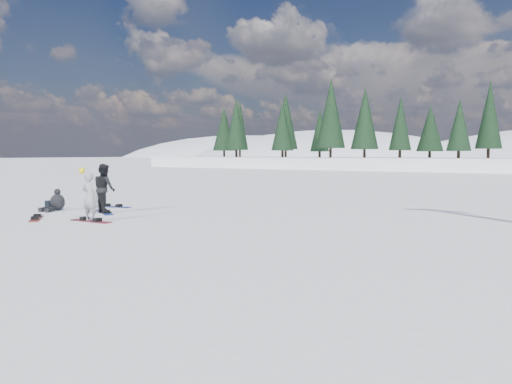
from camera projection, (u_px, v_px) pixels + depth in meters
ground at (89, 221)px, 15.10m from camera, size 420.00×420.00×0.00m
alpine_backdrop at (498, 198)px, 180.83m from camera, size 412.50×227.00×53.20m
snowboarder_woman at (90, 197)px, 14.98m from camera, size 0.60×0.45×1.64m
snowboarder_man at (104, 188)px, 17.19m from camera, size 0.99×0.88×1.71m
seated_rider at (56, 202)px, 17.96m from camera, size 0.71×1.02×0.79m
gear_bag at (51, 205)px, 18.56m from camera, size 0.52×0.42×0.30m
snowboard_woman at (91, 221)px, 15.04m from camera, size 1.51×0.37×0.03m
snowboard_man at (105, 213)px, 17.25m from camera, size 1.44×0.98×0.03m
snowboard_loose_b at (36, 219)px, 15.62m from camera, size 1.33×1.18×0.03m
snowboard_loose_c at (113, 207)px, 19.13m from camera, size 1.53×0.55×0.03m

